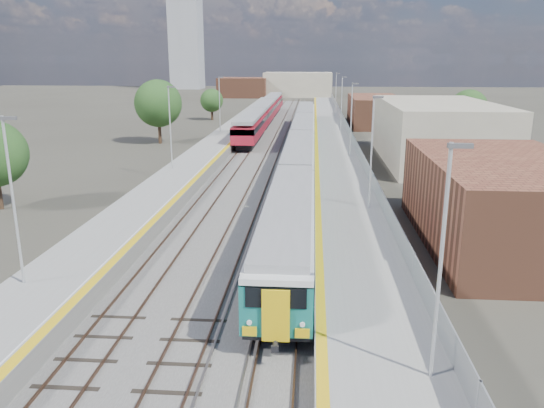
# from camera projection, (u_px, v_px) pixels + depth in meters

# --- Properties ---
(ground) EXTENTS (320.00, 320.00, 0.00)m
(ground) POSITION_uv_depth(u_px,v_px,m) (290.00, 152.00, 63.84)
(ground) COLOR #47443A
(ground) RESTS_ON ground
(ballast_bed) EXTENTS (10.50, 155.00, 0.06)m
(ballast_bed) POSITION_uv_depth(u_px,v_px,m) (273.00, 148.00, 66.41)
(ballast_bed) COLOR #565451
(ballast_bed) RESTS_ON ground
(tracks) EXTENTS (8.96, 160.00, 0.17)m
(tracks) POSITION_uv_depth(u_px,v_px,m) (279.00, 145.00, 67.95)
(tracks) COLOR #4C3323
(tracks) RESTS_ON ground
(platform_right) EXTENTS (4.70, 155.00, 8.52)m
(platform_right) POSITION_uv_depth(u_px,v_px,m) (333.00, 145.00, 65.71)
(platform_right) COLOR slate
(platform_right) RESTS_ON ground
(platform_left) EXTENTS (4.30, 155.00, 8.52)m
(platform_left) POSITION_uv_depth(u_px,v_px,m) (219.00, 144.00, 66.77)
(platform_left) COLOR slate
(platform_left) RESTS_ON ground
(buildings) EXTENTS (72.00, 185.50, 40.00)m
(buildings) POSITION_uv_depth(u_px,v_px,m) (239.00, 60.00, 147.57)
(buildings) COLOR brown
(buildings) RESTS_ON ground
(green_train) EXTENTS (2.75, 76.56, 3.02)m
(green_train) POSITION_uv_depth(u_px,v_px,m) (301.00, 144.00, 55.68)
(green_train) COLOR black
(green_train) RESTS_ON ground
(red_train) EXTENTS (2.88, 58.33, 3.63)m
(red_train) POSITION_uv_depth(u_px,v_px,m) (265.00, 112.00, 89.56)
(red_train) COLOR black
(red_train) RESTS_ON ground
(tree_b) EXTENTS (6.13, 6.13, 8.31)m
(tree_b) POSITION_uv_depth(u_px,v_px,m) (158.00, 103.00, 68.91)
(tree_b) COLOR #382619
(tree_b) RESTS_ON ground
(tree_c) EXTENTS (4.17, 4.17, 5.65)m
(tree_c) POSITION_uv_depth(u_px,v_px,m) (212.00, 100.00, 96.38)
(tree_c) COLOR #382619
(tree_c) RESTS_ON ground
(tree_d) EXTENTS (5.09, 5.09, 6.90)m
(tree_d) POSITION_uv_depth(u_px,v_px,m) (468.00, 109.00, 71.58)
(tree_d) COLOR #382619
(tree_d) RESTS_ON ground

